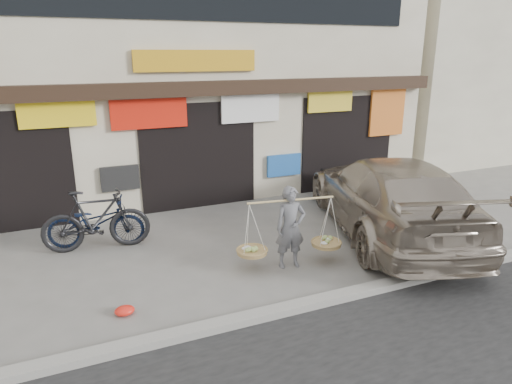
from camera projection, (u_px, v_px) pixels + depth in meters
name	position (u px, v px, depth m)	size (l,w,h in m)	color
ground	(252.00, 259.00, 8.98)	(70.00, 70.00, 0.00)	slate
kerb	(302.00, 305.00, 7.20)	(70.00, 0.25, 0.12)	gray
shophouse_block	(168.00, 68.00, 13.60)	(14.00, 6.32, 7.00)	beige
neighbor_east	(481.00, 69.00, 19.30)	(12.00, 7.00, 6.40)	beige
street_vendor	(290.00, 231.00, 8.46)	(2.01, 0.79, 1.57)	slate
bike_0	(96.00, 223.00, 9.43)	(0.68, 1.94, 1.02)	#0F1B39
bike_1	(96.00, 220.00, 9.23)	(0.60, 2.13, 1.28)	black
suv	(389.00, 196.00, 10.08)	(4.09, 6.37, 1.72)	#A39583
red_bag	(125.00, 311.00, 7.04)	(0.31, 0.25, 0.14)	red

